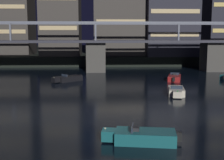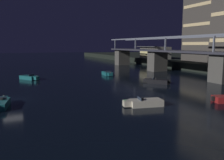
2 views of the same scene
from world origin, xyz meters
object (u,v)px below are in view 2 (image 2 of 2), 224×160
tower_west_low (210,15)px  speedboat_near_left (144,103)px  waterfront_pavilion (155,53)px  speedboat_mid_right (0,104)px  speedboat_mid_center (29,77)px  speedboat_far_center (157,81)px  river_bridge (224,62)px  speedboat_mid_left (107,74)px

tower_west_low → speedboat_near_left: 54.17m
tower_west_low → waterfront_pavilion: bearing=-164.3°
tower_west_low → speedboat_mid_right: 64.47m
speedboat_mid_center → speedboat_far_center: same height
river_bridge → speedboat_mid_right: 40.03m
river_bridge → waterfront_pavilion: river_bridge is taller
tower_west_low → speedboat_mid_left: 37.68m
tower_west_low → speedboat_mid_right: (24.96, -57.31, -15.80)m
speedboat_near_left → speedboat_mid_center: same height
river_bridge → speedboat_mid_center: (-19.58, -34.66, -3.71)m
speedboat_near_left → speedboat_far_center: 17.74m
speedboat_near_left → speedboat_mid_right: 17.25m
speedboat_mid_center → waterfront_pavilion: bearing=115.7°
river_bridge → speedboat_far_center: (-4.20, -12.51, -3.71)m
waterfront_pavilion → speedboat_mid_left: (22.50, -28.46, -4.02)m
speedboat_mid_left → speedboat_far_center: bearing=14.8°
tower_west_low → speedboat_mid_center: size_ratio=6.00×
speedboat_mid_right → waterfront_pavilion: bearing=131.2°
river_bridge → speedboat_mid_right: size_ratio=18.50×
speedboat_far_center → speedboat_near_left: bearing=-39.1°
waterfront_pavilion → speedboat_near_left: size_ratio=2.37×
river_bridge → speedboat_mid_right: (3.21, -39.73, -3.71)m
speedboat_mid_left → speedboat_far_center: size_ratio=1.15×
waterfront_pavilion → speedboat_mid_right: waterfront_pavilion is taller
waterfront_pavilion → speedboat_far_center: (37.77, -24.42, -4.02)m
speedboat_mid_right → speedboat_far_center: size_ratio=1.15×
tower_west_low → speedboat_far_center: (17.55, -30.09, -15.80)m
speedboat_near_left → speedboat_mid_left: same height
speedboat_mid_right → speedboat_far_center: same height
waterfront_pavilion → speedboat_mid_center: waterfront_pavilion is taller
speedboat_mid_right → river_bridge: bearing=94.6°
waterfront_pavilion → speedboat_mid_right: (45.19, -51.64, -4.02)m
river_bridge → speedboat_near_left: bearing=-68.0°
speedboat_mid_left → speedboat_far_center: 15.80m
speedboat_mid_center → speedboat_far_center: 26.97m
river_bridge → speedboat_far_center: river_bridge is taller
speedboat_near_left → speedboat_mid_center: (-29.15, -10.98, 0.00)m
speedboat_mid_right → speedboat_mid_left: bearing=134.4°
speedboat_far_center → tower_west_low: bearing=120.3°
speedboat_mid_center → tower_west_low: bearing=92.4°
river_bridge → tower_west_low: 30.47m
river_bridge → speedboat_mid_center: river_bridge is taller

